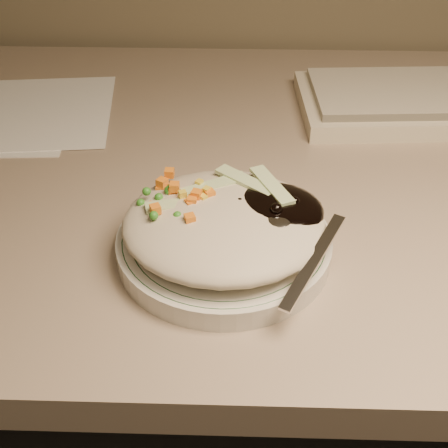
{
  "coord_description": "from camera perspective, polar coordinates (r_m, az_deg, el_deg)",
  "views": [
    {
      "loc": [
        -0.06,
        0.74,
        1.14
      ],
      "look_at": [
        -0.07,
        1.21,
        0.78
      ],
      "focal_mm": 50.0,
      "sensor_mm": 36.0,
      "label": 1
    }
  ],
  "objects": [
    {
      "name": "meal",
      "position": [
        0.59,
        0.42,
        0.38
      ],
      "size": [
        0.21,
        0.19,
        0.05
      ],
      "color": "#BEB29A",
      "rests_on": "plate"
    },
    {
      "name": "plate",
      "position": [
        0.61,
        0.0,
        -1.94
      ],
      "size": [
        0.21,
        0.21,
        0.02
      ],
      "primitive_type": "cylinder",
      "color": "silver",
      "rests_on": "desk"
    },
    {
      "name": "plate_rim",
      "position": [
        0.6,
        0.0,
        -1.21
      ],
      "size": [
        0.2,
        0.2,
        0.0
      ],
      "color": "#144723",
      "rests_on": "plate"
    },
    {
      "name": "desk",
      "position": [
        0.88,
        5.02,
        -5.47
      ],
      "size": [
        1.4,
        0.7,
        0.74
      ],
      "color": "gray",
      "rests_on": "ground"
    }
  ]
}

